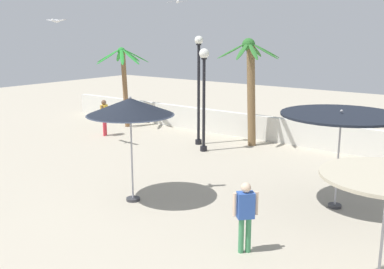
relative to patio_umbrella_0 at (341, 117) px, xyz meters
The scene contains 12 objects.
ground_plane 6.37m from the patio_umbrella_0, 145.81° to the right, with size 56.00×56.00×0.00m, color #B2A893.
boundary_wall 7.85m from the patio_umbrella_0, 129.56° to the left, with size 25.20×0.30×1.09m, color silver.
patio_umbrella_0 is the anchor object (origin of this frame).
patio_umbrella_1 5.62m from the patio_umbrella_0, 148.14° to the right, with size 2.42×2.42×2.99m.
palm_tree_0 13.21m from the patio_umbrella_0, 160.69° to the left, with size 2.83×2.85×3.96m.
palm_tree_1 7.23m from the patio_umbrella_0, 139.10° to the left, with size 2.70×2.69×4.46m.
lamp_post_1 6.94m from the patio_umbrella_0, 156.82° to the left, with size 0.39×0.39×4.08m.
lamp_post_2 8.04m from the patio_umbrella_0, 153.95° to the left, with size 0.35×0.35×4.55m.
guest_0 11.97m from the patio_umbrella_0, 169.04° to the left, with size 0.38×0.51×1.67m.
guest_1 4.11m from the patio_umbrella_0, 99.79° to the right, with size 0.42×0.43×1.59m.
seagull_0 12.95m from the patio_umbrella_0, 148.90° to the left, with size 0.71×0.92×0.16m.
seagull_1 11.62m from the patio_umbrella_0, behind, with size 1.28×0.38×0.14m.
Camera 1 is at (8.75, -8.40, 4.69)m, focal length 42.42 mm.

